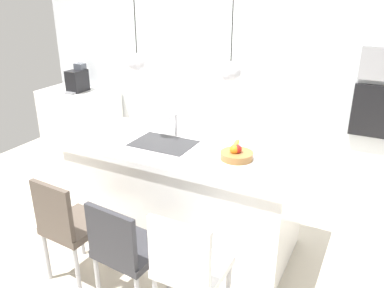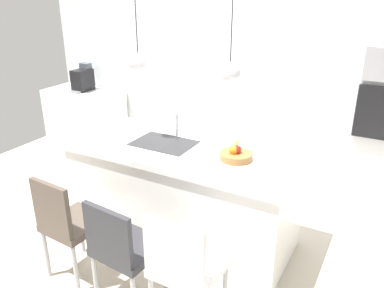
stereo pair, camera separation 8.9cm
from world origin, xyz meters
The scene contains 14 objects.
floor centered at (0.00, 0.00, 0.00)m, with size 6.60×6.60×0.00m, color beige.
back_wall centered at (0.00, 1.65, 1.30)m, with size 6.00×0.10×2.60m, color white.
kitchen_island centered at (0.00, 0.00, 0.47)m, with size 2.11×0.90×0.93m.
sink_basin centered at (-0.19, 0.00, 0.92)m, with size 0.56×0.40×0.02m, color #2D2D30.
faucet centered at (-0.19, 0.21, 1.07)m, with size 0.02×0.17×0.22m.
fruit_bowl centered at (0.52, -0.01, 0.97)m, with size 0.27×0.27×0.14m.
side_counter centered at (-2.40, 1.28, 0.43)m, with size 1.10×0.60×0.87m, color white.
coffee_machine centered at (-2.38, 1.28, 1.03)m, with size 0.20×0.35×0.38m.
oven centered at (1.51, 1.58, 1.03)m, with size 0.56×0.08×0.56m, color black.
chair_near centered at (-0.51, -0.93, 0.52)m, with size 0.44×0.46×0.92m.
chair_middle centered at (0.03, -0.93, 0.48)m, with size 0.49×0.47×0.86m.
chair_far centered at (0.55, -0.93, 0.52)m, with size 0.46×0.42×0.92m.
pendant_light_left centered at (-0.44, 0.00, 1.64)m, with size 0.17×0.17×0.77m.
pendant_light_right centered at (0.44, 0.00, 1.64)m, with size 0.17×0.17×0.77m.
Camera 2 is at (1.62, -2.76, 2.26)m, focal length 36.39 mm.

